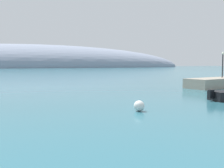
{
  "coord_description": "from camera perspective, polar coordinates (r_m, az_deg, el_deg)",
  "views": [
    {
      "loc": [
        -8.0,
        0.54,
        3.49
      ],
      "look_at": [
        2.8,
        27.34,
        1.2
      ],
      "focal_mm": 41.6,
      "sensor_mm": 36.0,
      "label": 1
    }
  ],
  "objects": [
    {
      "name": "mooring_buoy_white",
      "position": [
        19.13,
        5.98,
        -4.8
      ],
      "size": [
        0.79,
        0.79,
        0.79
      ],
      "primitive_type": "sphere",
      "color": "silver",
      "rests_on": "water"
    },
    {
      "name": "harbor_lamp_post",
      "position": [
        42.42,
        23.15,
        4.55
      ],
      "size": [
        0.36,
        0.36,
        3.84
      ],
      "color": "black",
      "rests_on": "breakwater_rocks"
    },
    {
      "name": "distant_ridge",
      "position": [
        236.15,
        -17.26,
        3.47
      ],
      "size": [
        295.42,
        73.63,
        40.04
      ],
      "primitive_type": "ellipsoid",
      "color": "gray",
      "rests_on": "ground"
    }
  ]
}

